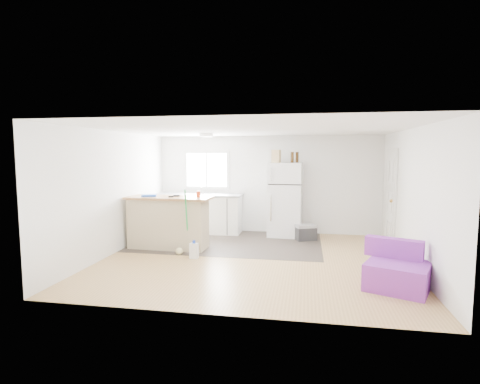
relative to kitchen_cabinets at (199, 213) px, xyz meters
name	(u,v)px	position (x,y,z in m)	size (l,w,h in m)	color
room	(253,195)	(1.67, -2.17, 0.71)	(5.51, 5.01, 2.41)	#AD8148
vinyl_zone	(229,242)	(0.95, -0.92, -0.49)	(4.05, 2.50, 0.00)	#302824
window	(207,170)	(0.12, 0.32, 1.06)	(1.18, 0.06, 0.98)	white
interior_door	(390,198)	(4.40, -0.62, 0.53)	(0.11, 0.92, 2.10)	white
ceiling_fixture	(206,135)	(0.47, -0.97, 1.87)	(0.30, 0.30, 0.07)	white
kitchen_cabinets	(199,213)	(0.00, 0.00, 0.00)	(2.16, 0.67, 1.25)	white
peninsula	(168,222)	(-0.18, -1.64, 0.05)	(1.77, 0.72, 1.08)	tan
refrigerator	(285,200)	(2.15, -0.05, 0.39)	(0.81, 0.77, 1.75)	white
cooler	(306,232)	(2.63, -0.42, -0.31)	(0.55, 0.47, 0.35)	#2C2C2F
purple_seat	(397,271)	(3.96, -3.29, -0.24)	(1.07, 1.06, 0.68)	purple
cleaner_jug	(194,251)	(0.58, -2.31, -0.34)	(0.16, 0.12, 0.34)	white
mop	(181,242)	(0.24, -2.06, -0.26)	(0.23, 0.36, 1.29)	green
red_cup	(198,194)	(0.46, -1.59, 0.65)	(0.08, 0.08, 0.12)	red
blue_tray	(149,195)	(-0.59, -1.65, 0.61)	(0.30, 0.22, 0.04)	blue
tool_a	(176,196)	(-0.02, -1.57, 0.60)	(0.14, 0.05, 0.03)	black
tool_b	(171,197)	(-0.08, -1.72, 0.60)	(0.10, 0.04, 0.03)	black
cardboard_box	(276,156)	(1.93, -0.13, 1.41)	(0.20, 0.10, 0.30)	tan
bottle_left	(292,157)	(2.30, -0.16, 1.39)	(0.07, 0.07, 0.25)	#341F09
bottle_right	(297,157)	(2.41, -0.04, 1.39)	(0.07, 0.07, 0.25)	#341F09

